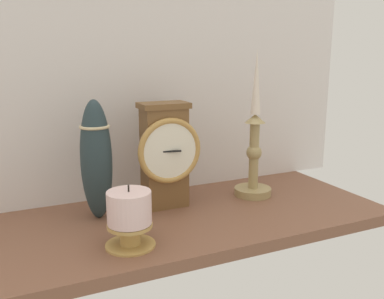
% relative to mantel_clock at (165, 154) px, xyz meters
% --- Properties ---
extents(ground_plane, '(1.00, 0.36, 0.02)m').
position_rel_mantel_clock_xyz_m(ground_plane, '(-0.06, -0.07, -0.13)').
color(ground_plane, brown).
extents(back_wall, '(1.20, 0.02, 0.65)m').
position_rel_mantel_clock_xyz_m(back_wall, '(-0.06, 0.12, 0.21)').
color(back_wall, silver).
rests_on(back_wall, ground_plane).
extents(mantel_clock, '(0.14, 0.08, 0.23)m').
position_rel_mantel_clock_xyz_m(mantel_clock, '(0.00, 0.00, 0.00)').
color(mantel_clock, brown).
rests_on(mantel_clock, ground_plane).
extents(candlestick_tall_left, '(0.09, 0.09, 0.34)m').
position_rel_mantel_clock_xyz_m(candlestick_tall_left, '(0.22, -0.02, -0.01)').
color(candlestick_tall_left, tan).
rests_on(candlestick_tall_left, ground_plane).
extents(pillar_candle_front, '(0.09, 0.09, 0.11)m').
position_rel_mantel_clock_xyz_m(pillar_candle_front, '(-0.13, -0.16, -0.06)').
color(pillar_candle_front, tan).
rests_on(pillar_candle_front, ground_plane).
extents(tall_ceramic_vase, '(0.06, 0.06, 0.25)m').
position_rel_mantel_clock_xyz_m(tall_ceramic_vase, '(-0.15, -0.00, 0.00)').
color(tall_ceramic_vase, '#253539').
rests_on(tall_ceramic_vase, ground_plane).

